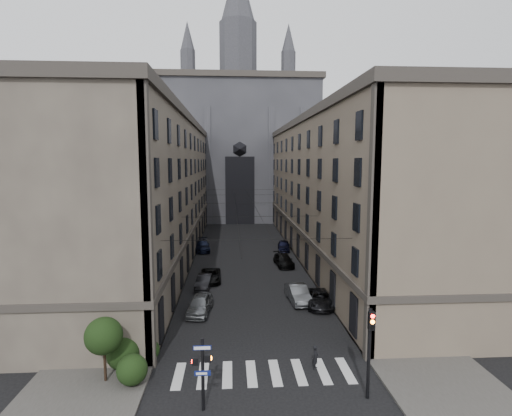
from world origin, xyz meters
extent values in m
cube|color=#383533|center=(-10.50, 36.00, 0.07)|extent=(7.00, 80.00, 0.15)
cube|color=#383533|center=(10.50, 36.00, 0.07)|extent=(7.00, 80.00, 0.15)
cube|color=beige|center=(0.00, 5.00, 0.01)|extent=(11.00, 3.20, 0.01)
cube|color=#4B4239|center=(-13.50, 36.00, 9.00)|extent=(13.00, 60.00, 18.00)
cube|color=#38332D|center=(-13.50, 36.00, 18.40)|extent=(13.60, 60.60, 0.90)
cube|color=#38332D|center=(-13.50, 36.00, 4.20)|extent=(13.40, 60.30, 0.50)
cube|color=brown|center=(13.50, 36.00, 9.00)|extent=(13.00, 60.00, 18.00)
cube|color=#38332D|center=(13.50, 36.00, 18.40)|extent=(13.60, 60.60, 0.90)
cube|color=#38332D|center=(13.50, 36.00, 4.20)|extent=(13.40, 60.30, 0.50)
cube|color=#2D2D33|center=(0.00, 75.00, 15.00)|extent=(34.00, 22.00, 30.00)
cube|color=#38332D|center=(0.00, 75.00, 30.50)|extent=(35.00, 23.00, 1.20)
cylinder|color=#2D2D33|center=(0.00, 75.00, 37.00)|extent=(8.40, 8.40, 14.00)
cone|color=#2D2D33|center=(-11.00, 72.00, 36.50)|extent=(3.20, 3.20, 13.00)
cone|color=#2D2D33|center=(11.00, 72.00, 36.50)|extent=(3.20, 3.20, 13.00)
cube|color=black|center=(0.00, 63.95, 7.00)|extent=(6.00, 0.30, 14.00)
cylinder|color=black|center=(-3.50, 1.50, 2.00)|extent=(0.18, 0.18, 4.00)
cube|color=orange|center=(-3.22, 1.50, 2.90)|extent=(0.34, 0.24, 0.38)
cube|color=#FF0C07|center=(-3.88, 1.60, 2.70)|extent=(0.34, 0.24, 0.38)
cube|color=navy|center=(-3.50, 1.37, 3.55)|extent=(0.95, 0.05, 0.24)
cube|color=navy|center=(-3.50, 1.37, 2.15)|extent=(0.85, 0.05, 0.27)
cylinder|color=black|center=(5.60, 2.00, 2.60)|extent=(0.20, 0.20, 5.20)
cube|color=black|center=(5.60, 1.78, 4.60)|extent=(0.34, 0.30, 1.00)
cylinder|color=#FF0C07|center=(5.60, 1.62, 4.92)|extent=(0.22, 0.05, 0.22)
cylinder|color=orange|center=(5.60, 1.62, 4.60)|extent=(0.22, 0.05, 0.22)
cylinder|color=black|center=(5.60, 1.62, 4.28)|extent=(0.22, 0.05, 0.22)
sphere|color=black|center=(-7.80, 4.00, 1.05)|extent=(1.80, 1.80, 1.80)
sphere|color=black|center=(-8.80, 5.80, 1.15)|extent=(2.00, 2.00, 2.00)
sphere|color=black|center=(-7.40, 6.80, 0.85)|extent=(1.40, 1.40, 1.40)
cylinder|color=black|center=(-9.50, 4.50, 1.35)|extent=(0.16, 0.16, 2.40)
sphere|color=black|center=(-9.50, 4.50, 2.95)|extent=(2.20, 2.20, 2.20)
cylinder|color=black|center=(0.00, 10.00, 7.50)|extent=(14.00, 0.03, 0.03)
cylinder|color=black|center=(0.00, 22.00, 7.50)|extent=(14.00, 0.03, 0.03)
cylinder|color=black|center=(0.00, 35.00, 7.50)|extent=(14.00, 0.03, 0.03)
cylinder|color=black|center=(0.00, 48.00, 7.50)|extent=(14.00, 0.03, 0.03)
cylinder|color=black|center=(0.00, 60.00, 7.50)|extent=(14.00, 0.03, 0.03)
cylinder|color=black|center=(-1.30, 36.00, 7.10)|extent=(0.03, 60.00, 0.03)
cylinder|color=black|center=(1.30, 36.00, 7.10)|extent=(0.03, 60.00, 0.03)
imported|color=slate|center=(-4.71, 15.17, 0.79)|extent=(2.35, 4.80, 1.58)
imported|color=black|center=(-4.77, 22.18, 0.67)|extent=(1.83, 4.22, 1.35)
imported|color=black|center=(-4.20, 24.33, 0.65)|extent=(2.31, 4.77, 1.31)
imported|color=black|center=(-6.20, 39.46, 0.77)|extent=(2.77, 5.55, 1.55)
imported|color=slate|center=(4.30, 17.44, 0.79)|extent=(2.03, 4.89, 1.57)
imported|color=black|center=(6.10, 16.22, 0.69)|extent=(2.91, 5.21, 1.38)
imported|color=black|center=(4.66, 30.32, 0.71)|extent=(2.43, 5.08, 1.43)
imported|color=black|center=(5.80, 38.82, 0.74)|extent=(2.27, 4.54, 1.49)
imported|color=black|center=(3.35, 5.30, 0.78)|extent=(0.57, 0.67, 1.56)
camera|label=1|loc=(-1.97, -18.46, 13.22)|focal=28.00mm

